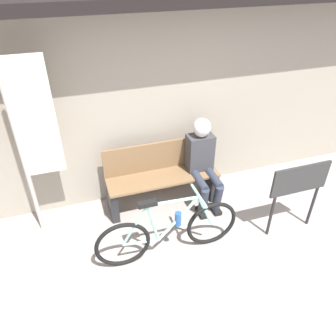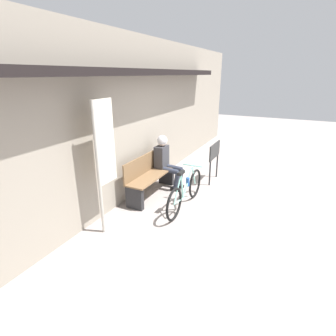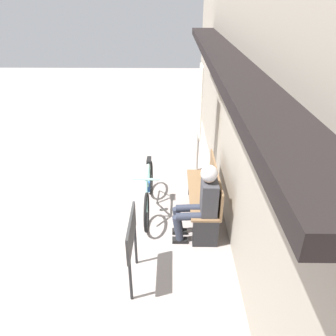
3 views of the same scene
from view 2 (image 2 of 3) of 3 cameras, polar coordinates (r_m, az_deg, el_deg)
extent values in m
plane|color=gray|center=(5.32, 17.26, -8.78)|extent=(24.00, 24.00, 0.00)
cube|color=#9E9384|center=(5.63, -6.50, 10.84)|extent=(12.00, 0.12, 3.20)
cube|color=black|center=(5.42, -4.23, 20.08)|extent=(6.60, 0.44, 0.12)
cube|color=brown|center=(5.53, -3.51, -1.60)|extent=(1.46, 0.42, 0.03)
cube|color=brown|center=(5.55, -5.31, 0.80)|extent=(1.46, 0.03, 0.40)
cube|color=#232326|center=(5.10, -7.26, -6.54)|extent=(0.10, 0.36, 0.44)
cube|color=#232326|center=(6.17, -0.35, -1.54)|extent=(0.10, 0.36, 0.44)
torus|color=black|center=(4.65, 1.33, -7.91)|extent=(0.61, 0.04, 0.61)
torus|color=black|center=(5.52, 5.89, -3.37)|extent=(0.61, 0.04, 0.61)
cylinder|color=#93DBCC|center=(4.95, 4.17, -0.45)|extent=(0.56, 0.03, 0.06)
cylinder|color=#93DBCC|center=(5.09, 4.32, -3.04)|extent=(0.48, 0.03, 0.52)
cylinder|color=#93DBCC|center=(4.84, 3.07, -4.03)|extent=(0.14, 0.03, 0.53)
cylinder|color=#93DBCC|center=(4.83, 2.33, -7.21)|extent=(0.40, 0.03, 0.08)
cylinder|color=#93DBCC|center=(4.67, 2.11, -4.61)|extent=(0.31, 0.02, 0.48)
cylinder|color=#93DBCC|center=(5.36, 5.62, -1.56)|extent=(0.21, 0.03, 0.45)
cube|color=black|center=(4.69, 2.88, -1.05)|extent=(0.20, 0.07, 0.05)
cylinder|color=#93DBCC|center=(5.19, 5.34, 0.57)|extent=(0.03, 0.40, 0.03)
cylinder|color=#235199|center=(5.09, 4.32, -3.04)|extent=(0.07, 0.07, 0.17)
cylinder|color=#2D3342|center=(5.79, 0.33, -0.52)|extent=(0.11, 0.42, 0.13)
cylinder|color=#2D3342|center=(5.79, 1.91, -2.69)|extent=(0.11, 0.17, 0.41)
cube|color=black|center=(5.89, 1.62, -4.65)|extent=(0.10, 0.22, 0.06)
cylinder|color=#2D3342|center=(5.96, 1.17, 0.09)|extent=(0.11, 0.42, 0.13)
cylinder|color=#2D3342|center=(5.96, 2.70, -2.03)|extent=(0.11, 0.17, 0.41)
cube|color=black|center=(6.06, 2.41, -3.94)|extent=(0.10, 0.22, 0.06)
cube|color=#38383D|center=(5.89, -1.40, 2.50)|extent=(0.34, 0.22, 0.49)
sphere|color=beige|center=(5.79, -1.26, 5.74)|extent=(0.20, 0.20, 0.20)
sphere|color=silver|center=(5.78, -1.26, 6.03)|extent=(0.23, 0.23, 0.23)
cylinder|color=#B7B2A8|center=(4.13, -14.92, -0.77)|extent=(0.05, 0.05, 2.13)
cube|color=silver|center=(4.17, -13.41, 5.43)|extent=(0.40, 0.02, 1.32)
cylinder|color=#232326|center=(6.14, 9.09, -1.17)|extent=(0.04, 0.04, 0.59)
cylinder|color=#232326|center=(6.67, 10.61, 0.45)|extent=(0.04, 0.04, 0.59)
cube|color=#2D2D2D|center=(6.26, 10.13, 3.74)|extent=(0.73, 0.03, 0.36)
camera|label=1|loc=(3.54, 41.98, 22.77)|focal=35.00mm
camera|label=3|loc=(9.05, 13.99, 24.00)|focal=35.00mm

